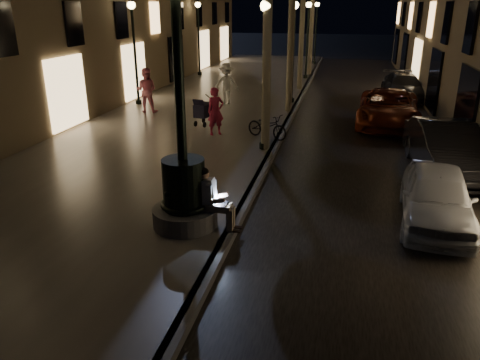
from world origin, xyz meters
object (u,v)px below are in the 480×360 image
(seated_man_laptop, at_px, (212,197))
(car_rear, at_px, (403,87))
(car_third, at_px, (388,108))
(fountain_lamppost, at_px, (184,181))
(bicycle, at_px, (267,126))
(lamp_curb_b, at_px, (294,37))
(lamp_curb_c, at_px, (308,29))
(pedestrian_white, at_px, (226,84))
(lamp_left_c, at_px, (198,28))
(stroller, at_px, (204,110))
(car_second, at_px, (446,149))
(pedestrian_red, at_px, (216,111))
(lamp_curb_a, at_px, (265,55))
(car_front, at_px, (437,196))
(lamp_curb_d, at_px, (316,24))
(pedestrian_pink, at_px, (146,90))
(lamp_left_b, at_px, (134,38))

(seated_man_laptop, relative_size, car_rear, 0.30)
(car_third, bearing_deg, seated_man_laptop, -107.42)
(fountain_lamppost, distance_m, car_third, 12.09)
(bicycle, bearing_deg, car_rear, -3.08)
(lamp_curb_b, height_order, lamp_curb_c, same)
(fountain_lamppost, relative_size, pedestrian_white, 2.72)
(lamp_left_c, height_order, car_rear, lamp_left_c)
(stroller, height_order, car_second, car_second)
(car_third, bearing_deg, pedestrian_red, -146.02)
(lamp_curb_a, relative_size, pedestrian_red, 2.81)
(lamp_left_c, bearing_deg, car_third, -43.98)
(lamp_curb_a, height_order, lamp_curb_c, same)
(lamp_curb_b, bearing_deg, car_front, -69.09)
(lamp_curb_d, bearing_deg, lamp_curb_a, -90.00)
(pedestrian_red, distance_m, pedestrian_pink, 4.97)
(stroller, xyz_separation_m, car_third, (7.14, 2.37, -0.09))
(lamp_curb_a, relative_size, car_rear, 1.08)
(lamp_curb_b, xyz_separation_m, pedestrian_white, (-2.99, -1.10, -2.08))
(lamp_curb_b, xyz_separation_m, stroller, (-2.84, -5.37, -2.43))
(lamp_left_c, height_order, pedestrian_red, lamp_left_c)
(lamp_curb_d, bearing_deg, lamp_left_b, -111.53)
(fountain_lamppost, relative_size, lamp_curb_d, 1.08)
(car_third, bearing_deg, car_front, -83.28)
(fountain_lamppost, xyz_separation_m, pedestrian_white, (-2.29, 12.90, -0.06))
(lamp_curb_d, distance_m, car_second, 25.41)
(seated_man_laptop, distance_m, car_third, 11.84)
(seated_man_laptop, xyz_separation_m, bicycle, (-0.01, 7.31, -0.28))
(lamp_left_b, bearing_deg, pedestrian_pink, -54.50)
(pedestrian_red, bearing_deg, car_third, -6.57)
(fountain_lamppost, height_order, car_front, fountain_lamppost)
(car_second, distance_m, pedestrian_red, 7.81)
(lamp_left_c, bearing_deg, fountain_lamppost, -73.78)
(fountain_lamppost, relative_size, lamp_left_b, 1.08)
(seated_man_laptop, distance_m, pedestrian_pink, 11.96)
(lamp_left_c, xyz_separation_m, car_third, (11.40, -11.00, -2.52))
(car_front, bearing_deg, car_second, 82.46)
(lamp_curb_d, xyz_separation_m, car_rear, (5.50, -12.99, -2.59))
(car_second, xyz_separation_m, car_third, (-1.20, 5.68, -0.04))
(lamp_curb_d, height_order, stroller, lamp_curb_d)
(seated_man_laptop, bearing_deg, lamp_curb_b, 89.64)
(fountain_lamppost, xyz_separation_m, car_third, (5.00, 11.00, -0.50))
(fountain_lamppost, bearing_deg, pedestrian_white, 100.08)
(seated_man_laptop, height_order, lamp_curb_d, lamp_curb_d)
(lamp_curb_a, xyz_separation_m, car_second, (5.50, -0.68, -2.48))
(lamp_curb_c, bearing_deg, car_front, -76.98)
(lamp_left_c, bearing_deg, lamp_curb_c, 0.00)
(car_second, relative_size, car_rear, 1.02)
(lamp_curb_b, bearing_deg, stroller, -117.93)
(lamp_left_c, distance_m, car_second, 21.05)
(lamp_curb_b, xyz_separation_m, pedestrian_red, (-2.02, -6.60, -2.18))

